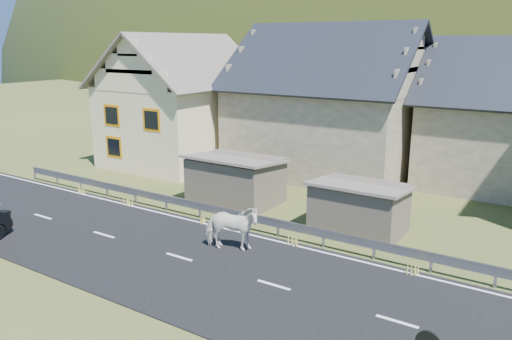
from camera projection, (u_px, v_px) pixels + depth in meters
The scene contains 10 objects.
ground at pixel (179, 258), 18.11m from camera, with size 160.00×160.00×0.00m, color #38441B.
road at pixel (179, 258), 18.11m from camera, with size 60.00×7.00×0.04m, color black.
lane_markings at pixel (179, 257), 18.10m from camera, with size 60.00×6.60×0.01m, color silver.
guardrail at pixel (237, 215), 20.97m from camera, with size 28.10×0.09×0.75m.
shed_left at pixel (236, 180), 24.18m from camera, with size 4.30×3.30×2.40m, color #62574A.
shed_right at pixel (359, 209), 20.41m from camera, with size 3.80×2.90×2.20m, color #62574A.
house_cream at pixel (182, 94), 32.03m from camera, with size 7.80×9.80×8.30m.
house_stone_a at pixel (330, 93), 29.71m from camera, with size 10.80×9.80×8.90m.
conifer_patch at pixel (293, 48), 135.05m from camera, with size 76.00×50.00×28.00m, color black.
horse at pixel (231, 227), 18.50m from camera, with size 2.13×0.97×1.80m, color silver.
Camera 1 is at (11.38, -12.59, 7.62)m, focal length 35.00 mm.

